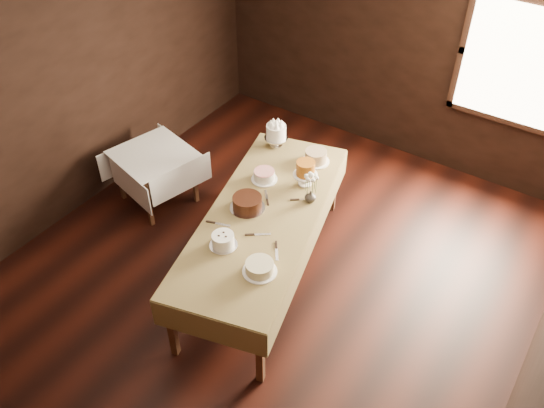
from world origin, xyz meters
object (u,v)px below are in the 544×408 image
Objects in this scene: cake_chocolate at (247,203)px; cake_server_c at (266,195)px; display_table at (263,219)px; cake_lattice at (264,176)px; cake_speckled at (316,157)px; cake_server_e at (223,224)px; cake_caramel at (305,175)px; cake_server_b at (277,254)px; cake_server_a at (263,234)px; cake_server_d at (307,199)px; cake_cream at (260,268)px; cake_meringue at (276,136)px; side_table at (154,159)px; cake_swirl at (223,241)px; flower_vase at (310,196)px.

cake_chocolate is 1.66× the size of cake_server_c.
display_table is 9.47× the size of cake_lattice.
cake_speckled reaches higher than cake_server_e.
cake_caramel reaches higher than cake_lattice.
cake_server_c is (0.04, 0.27, -0.06)m from cake_chocolate.
cake_lattice is 1.22× the size of cake_server_c.
cake_speckled is at bearing 81.03° from cake_chocolate.
cake_lattice is (-0.29, 0.45, 0.11)m from display_table.
cake_server_b and cake_server_c have the same top height.
cake_server_a is 1.00× the size of cake_server_d.
cake_speckled is at bearing 75.37° from cake_server_d.
cake_cream is 0.47m from cake_server_a.
cake_meringue reaches higher than cake_server_a.
display_table is 1.02m from cake_speckled.
side_table is 1.96m from cake_server_d.
cake_chocolate is 0.55m from cake_swirl.
flower_vase is (0.12, 0.65, 0.06)m from cake_server_a.
display_table is 9.62× the size of cake_caramel.
cake_cream is (0.93, -1.65, -0.08)m from cake_meringue.
cake_speckled is 1.56m from cake_swirl.
flower_vase is at bearing -2.76° from cake_lattice.
cake_server_c is at bearing 83.68° from cake_server_a.
cake_server_e is at bearing -123.69° from flower_vase.
cake_meringue is (1.18, 0.75, 0.33)m from side_table.
cake_cream is at bearing -118.47° from cake_server_d.
cake_cream is 1.06m from flower_vase.
cake_server_a is at bearing -85.58° from cake_caramel.
cake_meringue is at bearing 104.41° from cake_server_d.
cake_chocolate is 1.51× the size of cake_swirl.
cake_chocolate reaches higher than display_table.
cake_chocolate is 0.62m from flower_vase.
cake_speckled reaches higher than cake_server_b.
cake_server_c is 1.00× the size of cake_server_d.
cake_cream is at bearing -23.17° from side_table.
cake_cream is 2.84× the size of flower_vase.
side_table is at bearing 139.01° from cake_server_e.
cake_swirl is at bearing -91.42° from cake_speckled.
cake_cream is 1.41× the size of cake_server_b.
display_table is 8.23× the size of cake_cream.
cake_server_e is (-0.64, 0.04, 0.00)m from cake_server_b.
cake_server_b is at bearing -31.99° from cake_chocolate.
cake_server_b reaches higher than side_table.
cake_lattice is 0.47m from cake_chocolate.
cake_server_b is 1.00× the size of cake_server_d.
cake_meringue reaches higher than cake_lattice.
cake_server_b is at bearing -17.05° from side_table.
cake_server_c and cake_server_e have the same top height.
cake_chocolate reaches higher than flower_vase.
cake_server_d is (1.94, 0.15, 0.21)m from side_table.
cake_cream is 1.41× the size of cake_server_c.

